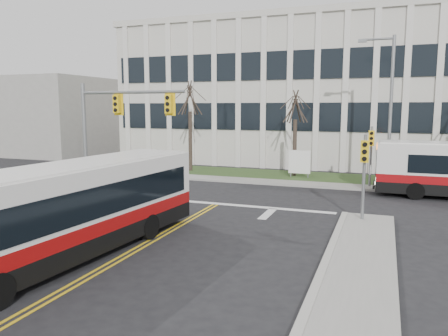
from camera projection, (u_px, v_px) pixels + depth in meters
ground at (130, 253)px, 14.88m from camera, size 120.00×120.00×0.00m
sidewalk_cross at (332, 186)px, 27.27m from camera, size 44.00×1.60×0.14m
building_lawn at (337, 179)px, 29.87m from camera, size 44.00×5.00×0.12m
office_building at (353, 96)px, 40.20m from camera, size 40.00×16.00×12.00m
building_annex at (54, 116)px, 47.42m from camera, size 12.00×12.00×8.00m
mast_arm_signal at (110, 120)px, 22.88m from camera, size 6.11×0.38×6.20m
signal_pole_near at (364, 165)px, 18.47m from camera, size 0.34×0.39×3.80m
signal_pole_far at (371, 148)px, 26.36m from camera, size 0.34×0.39×3.80m
streetlight at (388, 103)px, 26.45m from camera, size 2.15×0.25×9.20m
directory_sign at (300, 162)px, 30.11m from camera, size 1.50×0.12×2.00m
tree_left at (190, 100)px, 32.90m from camera, size 1.80×1.80×7.70m
tree_mid at (296, 108)px, 30.42m from camera, size 1.80×1.80×6.82m
bus_main at (69, 213)px, 14.20m from camera, size 3.42×11.56×3.04m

